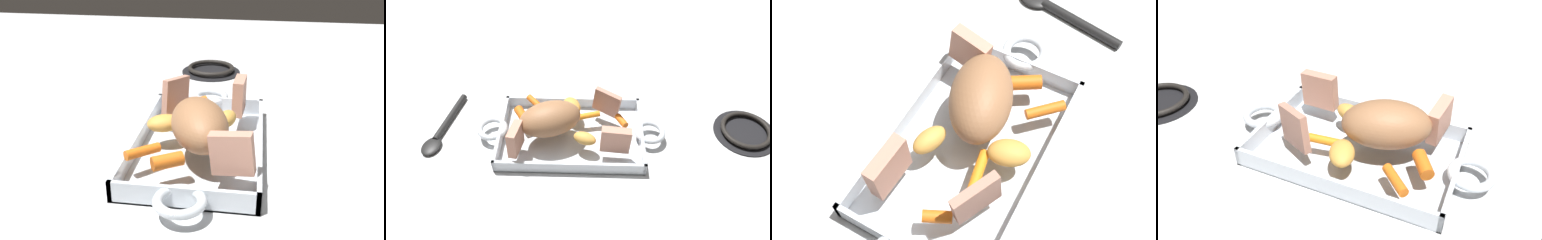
% 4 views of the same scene
% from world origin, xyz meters
% --- Properties ---
extents(ground_plane, '(2.37, 2.37, 0.00)m').
position_xyz_m(ground_plane, '(0.00, 0.00, 0.00)').
color(ground_plane, silver).
extents(roasting_dish, '(0.48, 0.23, 0.04)m').
position_xyz_m(roasting_dish, '(0.00, 0.00, 0.01)').
color(roasting_dish, silver).
rests_on(roasting_dish, ground_plane).
extents(pork_roast, '(0.18, 0.14, 0.08)m').
position_xyz_m(pork_roast, '(0.05, 0.01, 0.08)').
color(pork_roast, '#9B6945').
rests_on(pork_roast, roasting_dish).
extents(roast_slice_outer, '(0.07, 0.03, 0.07)m').
position_xyz_m(roast_slice_outer, '(-0.11, 0.07, 0.07)').
color(roast_slice_outer, tan).
rests_on(roast_slice_outer, roasting_dish).
extents(roast_slice_thin, '(0.08, 0.05, 0.08)m').
position_xyz_m(roast_slice_thin, '(-0.09, -0.06, 0.07)').
color(roast_slice_thin, tan).
rests_on(roast_slice_thin, roasting_dish).
extents(roast_slice_thick, '(0.03, 0.08, 0.07)m').
position_xyz_m(roast_slice_thick, '(0.13, 0.07, 0.07)').
color(roast_slice_thick, tan).
rests_on(roast_slice_thick, roasting_dish).
extents(baby_carrot_northwest, '(0.06, 0.06, 0.02)m').
position_xyz_m(baby_carrot_northwest, '(0.10, -0.08, 0.05)').
color(baby_carrot_northwest, orange).
rests_on(baby_carrot_northwest, roasting_dish).
extents(baby_carrot_southeast, '(0.07, 0.03, 0.02)m').
position_xyz_m(baby_carrot_southeast, '(-0.04, -0.04, 0.04)').
color(baby_carrot_southeast, orange).
rests_on(baby_carrot_southeast, roasting_dish).
extents(baby_carrot_center_left, '(0.03, 0.04, 0.02)m').
position_xyz_m(baby_carrot_center_left, '(-0.13, -0.02, 0.05)').
color(baby_carrot_center_left, orange).
rests_on(baby_carrot_center_left, roasting_dish).
extents(baby_carrot_short, '(0.05, 0.05, 0.02)m').
position_xyz_m(baby_carrot_short, '(0.13, -0.03, 0.05)').
color(baby_carrot_short, orange).
rests_on(baby_carrot_short, roasting_dish).
extents(potato_corner, '(0.06, 0.05, 0.03)m').
position_xyz_m(potato_corner, '(-0.04, 0.05, 0.05)').
color(potato_corner, gold).
rests_on(potato_corner, roasting_dish).
extents(potato_golden_small, '(0.06, 0.07, 0.03)m').
position_xyz_m(potato_golden_small, '(-0.00, -0.06, 0.05)').
color(potato_golden_small, gold).
rests_on(potato_golden_small, roasting_dish).
extents(stove_burner_rear, '(0.16, 0.16, 0.02)m').
position_xyz_m(stove_burner_rear, '(-0.46, -0.03, 0.01)').
color(stove_burner_rear, black).
rests_on(stove_burner_rear, ground_plane).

